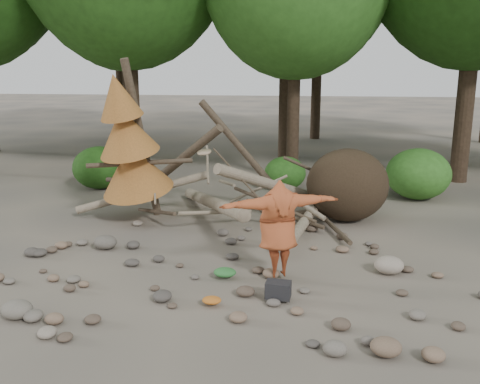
# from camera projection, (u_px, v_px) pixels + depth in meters

# --- Properties ---
(ground) EXTENTS (120.00, 120.00, 0.00)m
(ground) POSITION_uv_depth(u_px,v_px,m) (230.00, 277.00, 10.78)
(ground) COLOR #514C44
(ground) RESTS_ON ground
(deadfall_pile) EXTENTS (8.55, 5.24, 3.30)m
(deadfall_pile) POSITION_uv_depth(u_px,v_px,m) (326.00, 186.00, 14.41)
(deadfall_pile) COLOR #332619
(deadfall_pile) RESTS_ON ground
(dead_conifer) EXTENTS (2.06, 2.16, 4.35)m
(dead_conifer) POSITION_uv_depth(u_px,v_px,m) (129.00, 145.00, 13.90)
(dead_conifer) COLOR #4C3F30
(dead_conifer) RESTS_ON ground
(bush_left) EXTENTS (1.80, 1.80, 1.44)m
(bush_left) POSITION_uv_depth(u_px,v_px,m) (99.00, 168.00, 18.20)
(bush_left) COLOR #204C14
(bush_left) RESTS_ON ground
(bush_mid) EXTENTS (1.40, 1.40, 1.12)m
(bush_mid) POSITION_uv_depth(u_px,v_px,m) (285.00, 173.00, 18.08)
(bush_mid) COLOR #2B611C
(bush_mid) RESTS_ON ground
(bush_right) EXTENTS (2.00, 2.00, 1.60)m
(bush_right) POSITION_uv_depth(u_px,v_px,m) (418.00, 174.00, 16.76)
(bush_right) COLOR #357323
(bush_right) RESTS_ON ground
(frisbee_thrower) EXTENTS (2.90, 1.49, 2.46)m
(frisbee_thrower) POSITION_uv_depth(u_px,v_px,m) (278.00, 228.00, 10.44)
(frisbee_thrower) COLOR #A44925
(frisbee_thrower) RESTS_ON ground
(backpack) EXTENTS (0.48, 0.35, 0.30)m
(backpack) POSITION_uv_depth(u_px,v_px,m) (278.00, 293.00, 9.67)
(backpack) COLOR black
(backpack) RESTS_ON ground
(cloth_green) EXTENTS (0.45, 0.38, 0.17)m
(cloth_green) POSITION_uv_depth(u_px,v_px,m) (225.00, 275.00, 10.67)
(cloth_green) COLOR #2B6B2F
(cloth_green) RESTS_ON ground
(cloth_orange) EXTENTS (0.34, 0.28, 0.12)m
(cloth_orange) POSITION_uv_depth(u_px,v_px,m) (212.00, 303.00, 9.47)
(cloth_orange) COLOR #B2601E
(cloth_orange) RESTS_ON ground
(boulder_front_left) EXTENTS (0.52, 0.47, 0.31)m
(boulder_front_left) POSITION_uv_depth(u_px,v_px,m) (17.00, 309.00, 9.00)
(boulder_front_left) COLOR #6E675B
(boulder_front_left) RESTS_ON ground
(boulder_front_right) EXTENTS (0.46, 0.42, 0.28)m
(boulder_front_right) POSITION_uv_depth(u_px,v_px,m) (386.00, 347.00, 7.86)
(boulder_front_right) COLOR brown
(boulder_front_right) RESTS_ON ground
(boulder_mid_right) EXTENTS (0.60, 0.54, 0.36)m
(boulder_mid_right) POSITION_uv_depth(u_px,v_px,m) (389.00, 265.00, 10.92)
(boulder_mid_right) COLOR gray
(boulder_mid_right) RESTS_ON ground
(boulder_mid_left) EXTENTS (0.54, 0.48, 0.32)m
(boulder_mid_left) POSITION_uv_depth(u_px,v_px,m) (105.00, 242.00, 12.36)
(boulder_mid_left) COLOR #5B554D
(boulder_mid_left) RESTS_ON ground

